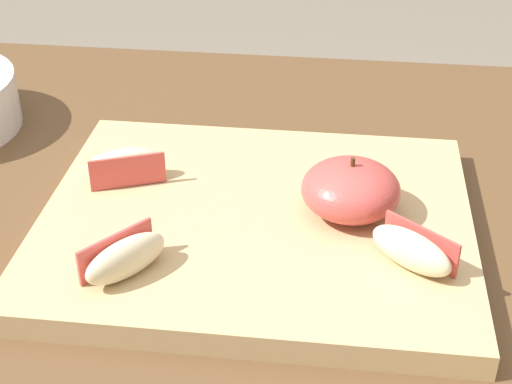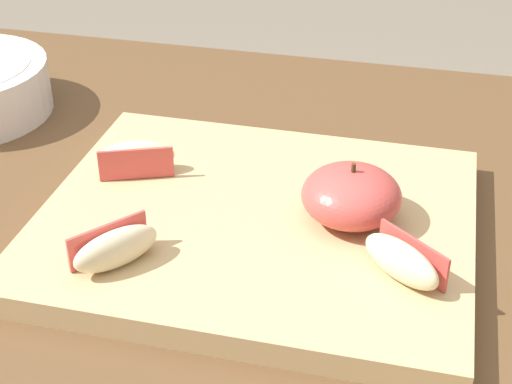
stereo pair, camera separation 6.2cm
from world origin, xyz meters
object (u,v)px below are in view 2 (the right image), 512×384
at_px(cutting_board, 256,224).
at_px(apple_half_skin_up, 351,195).
at_px(apple_wedge_left, 402,261).
at_px(apple_wedge_right, 136,158).
at_px(apple_wedge_back, 115,248).

relative_size(cutting_board, apple_half_skin_up, 4.37).
bearing_deg(cutting_board, apple_wedge_left, -24.74).
relative_size(apple_half_skin_up, apple_wedge_left, 1.19).
distance_m(apple_half_skin_up, apple_wedge_right, 0.19).
relative_size(cutting_board, apple_wedge_right, 4.90).
bearing_deg(apple_wedge_left, apple_wedge_right, 158.58).
xyz_separation_m(cutting_board, apple_wedge_left, (0.12, -0.06, 0.03)).
distance_m(apple_wedge_right, apple_wedge_back, 0.13).
xyz_separation_m(cutting_board, apple_wedge_right, (-0.12, 0.04, 0.03)).
relative_size(apple_half_skin_up, apple_wedge_back, 1.20).
relative_size(apple_wedge_right, apple_wedge_left, 1.06).
bearing_deg(apple_wedge_back, apple_half_skin_up, 32.35).
distance_m(apple_wedge_right, apple_wedge_left, 0.25).
bearing_deg(apple_half_skin_up, apple_wedge_back, -147.65).
bearing_deg(apple_wedge_back, cutting_board, 47.14).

